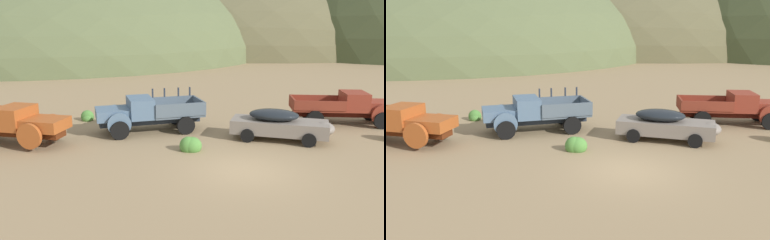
% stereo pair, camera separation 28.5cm
% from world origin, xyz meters
% --- Properties ---
extents(ground_plane, '(300.00, 300.00, 0.00)m').
position_xyz_m(ground_plane, '(0.00, 0.00, 0.00)').
color(ground_plane, '#937A56').
extents(hill_distant, '(75.76, 74.90, 34.87)m').
position_xyz_m(hill_distant, '(-24.21, 62.85, 0.00)').
color(hill_distant, '#56603D').
rests_on(hill_distant, ground).
extents(hill_center, '(83.38, 68.66, 37.74)m').
position_xyz_m(hill_center, '(14.48, 77.05, 0.00)').
color(hill_center, brown).
rests_on(hill_center, ground).
extents(truck_oxide_orange, '(6.46, 3.48, 2.16)m').
position_xyz_m(truck_oxide_orange, '(-10.57, 4.08, 1.01)').
color(truck_oxide_orange, '#51220D').
rests_on(truck_oxide_orange, ground).
extents(truck_chalk_blue, '(6.01, 3.55, 2.16)m').
position_xyz_m(truck_chalk_blue, '(-4.51, 6.02, 1.00)').
color(truck_chalk_blue, '#262D39').
rests_on(truck_chalk_blue, ground).
extents(car_primer_gray, '(5.25, 3.14, 1.57)m').
position_xyz_m(car_primer_gray, '(2.61, 4.15, 0.82)').
color(car_primer_gray, slate).
rests_on(car_primer_gray, ground).
extents(truck_rust_red, '(6.21, 2.92, 1.89)m').
position_xyz_m(truck_rust_red, '(7.54, 7.22, 0.99)').
color(truck_rust_red, '#42140D').
rests_on(truck_rust_red, ground).
extents(bush_front_left, '(0.78, 0.79, 0.80)m').
position_xyz_m(bush_front_left, '(-8.07, 8.75, 0.20)').
color(bush_front_left, '#4C8438').
rests_on(bush_front_left, ground).
extents(bush_back_edge, '(1.04, 0.83, 0.86)m').
position_xyz_m(bush_back_edge, '(-2.06, 2.66, 0.23)').
color(bush_back_edge, '#4C8438').
rests_on(bush_back_edge, ground).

